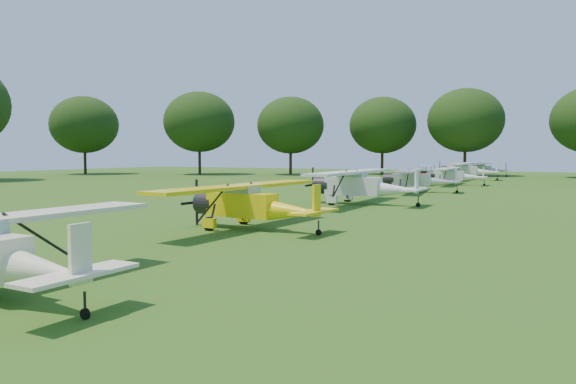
% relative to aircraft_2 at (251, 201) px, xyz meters
% --- Properties ---
extents(ground, '(160.00, 160.00, 0.00)m').
position_rel_aircraft_2_xyz_m(ground, '(-0.49, 7.88, -1.25)').
color(ground, '#304E13').
rests_on(ground, ground).
extents(tree_belt, '(137.36, 130.27, 14.52)m').
position_rel_aircraft_2_xyz_m(tree_belt, '(3.08, 8.05, 6.77)').
color(tree_belt, black).
rests_on(tree_belt, ground).
extents(aircraft_2, '(6.84, 10.90, 2.15)m').
position_rel_aircraft_2_xyz_m(aircraft_2, '(0.00, 0.00, 0.00)').
color(aircraft_2, yellow).
rests_on(aircraft_2, ground).
extents(aircraft_3, '(7.63, 12.12, 2.40)m').
position_rel_aircraft_2_xyz_m(aircraft_3, '(0.05, 13.72, 0.15)').
color(aircraft_3, white).
rests_on(aircraft_3, ground).
extents(aircraft_4, '(6.78, 10.74, 2.11)m').
position_rel_aircraft_2_xyz_m(aircraft_4, '(0.28, 26.85, -0.02)').
color(aircraft_4, silver).
rests_on(aircraft_4, ground).
extents(aircraft_5, '(6.30, 10.02, 1.97)m').
position_rel_aircraft_2_xyz_m(aircraft_5, '(0.86, 39.17, -0.10)').
color(aircraft_5, white).
rests_on(aircraft_5, ground).
extents(aircraft_6, '(7.32, 11.65, 2.30)m').
position_rel_aircraft_2_xyz_m(aircraft_6, '(0.04, 51.50, 0.09)').
color(aircraft_6, white).
rests_on(aircraft_6, ground).
extents(aircraft_7, '(6.48, 10.32, 2.03)m').
position_rel_aircraft_2_xyz_m(aircraft_7, '(0.16, 63.78, -0.07)').
color(aircraft_7, silver).
rests_on(aircraft_7, ground).
extents(golf_cart, '(2.21, 1.58, 1.73)m').
position_rel_aircraft_2_xyz_m(golf_cart, '(-5.19, 52.34, -0.67)').
color(golf_cart, '#B5280C').
rests_on(golf_cart, ground).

